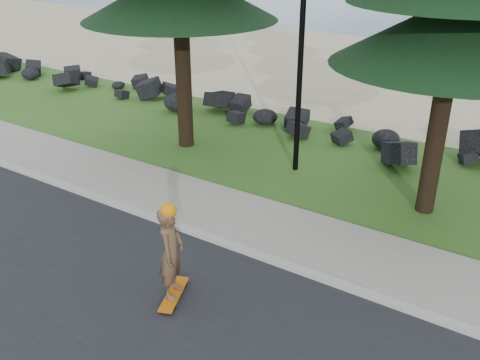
{
  "coord_description": "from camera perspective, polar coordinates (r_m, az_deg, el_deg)",
  "views": [
    {
      "loc": [
        5.83,
        -8.38,
        5.81
      ],
      "look_at": [
        0.35,
        0.0,
        1.04
      ],
      "focal_mm": 40.0,
      "sensor_mm": 36.0,
      "label": 1
    }
  ],
  "objects": [
    {
      "name": "ground",
      "position": [
        11.75,
        -1.42,
        -4.19
      ],
      "size": [
        160.0,
        160.0,
        0.0
      ],
      "primitive_type": "plane",
      "color": "#385A1C",
      "rests_on": "ground"
    },
    {
      "name": "road",
      "position": [
        9.1,
        -18.33,
        -15.75
      ],
      "size": [
        160.0,
        7.0,
        0.02
      ],
      "primitive_type": "cube",
      "color": "black",
      "rests_on": "ground"
    },
    {
      "name": "kerb",
      "position": [
        11.1,
        -4.06,
        -5.88
      ],
      "size": [
        160.0,
        0.2,
        0.1
      ],
      "primitive_type": "cube",
      "color": "#AFA89D",
      "rests_on": "ground"
    },
    {
      "name": "sidewalk",
      "position": [
        11.87,
        -0.87,
        -3.63
      ],
      "size": [
        160.0,
        2.0,
        0.08
      ],
      "primitive_type": "cube",
      "color": "gray",
      "rests_on": "ground"
    },
    {
      "name": "beach_sand",
      "position": [
        24.32,
        18.65,
        10.33
      ],
      "size": [
        160.0,
        15.0,
        0.01
      ],
      "primitive_type": "cube",
      "color": "tan",
      "rests_on": "ground"
    },
    {
      "name": "seawall_boulders",
      "position": [
        16.23,
        9.88,
        4.08
      ],
      "size": [
        60.0,
        2.4,
        1.1
      ],
      "primitive_type": null,
      "color": "black",
      "rests_on": "ground"
    },
    {
      "name": "lamp_post",
      "position": [
        13.08,
        6.75,
        17.93
      ],
      "size": [
        0.25,
        0.14,
        8.14
      ],
      "color": "black",
      "rests_on": "ground"
    },
    {
      "name": "skateboarder",
      "position": [
        8.97,
        -7.34,
        -7.74
      ],
      "size": [
        0.59,
        1.01,
        1.84
      ],
      "rotation": [
        0.0,
        0.0,
        1.94
      ],
      "color": "#C0580B",
      "rests_on": "ground"
    }
  ]
}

